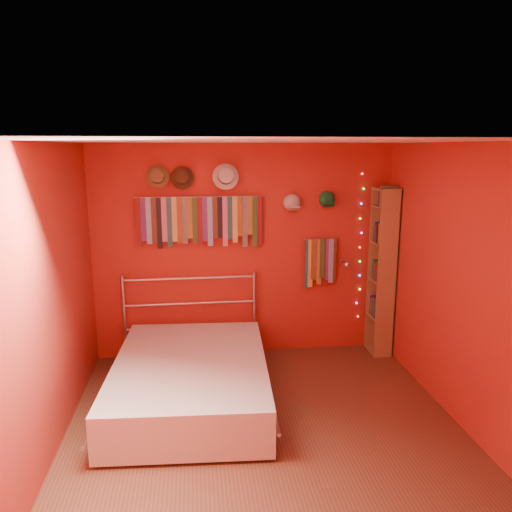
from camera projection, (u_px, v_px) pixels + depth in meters
name	position (u px, v px, depth m)	size (l,w,h in m)	color
ground	(265.00, 429.00, 4.44)	(3.50, 3.50, 0.00)	#57301E
back_wall	(244.00, 252.00, 5.86)	(3.50, 0.02, 2.50)	#A21D1A
right_wall	(462.00, 287.00, 4.38)	(0.02, 3.50, 2.50)	#A21D1A
left_wall	(48.00, 302.00, 3.95)	(0.02, 3.50, 2.50)	#A21D1A
ceiling	(266.00, 141.00, 3.90)	(3.50, 3.50, 0.02)	white
tie_rack	(200.00, 219.00, 5.65)	(1.45, 0.03, 0.59)	#BABABF
small_tie_rack	(320.00, 261.00, 5.94)	(0.40, 0.03, 0.60)	#BABABF
fedora_olive	(157.00, 176.00, 5.47)	(0.25, 0.14, 0.25)	brown
fedora_brown	(182.00, 177.00, 5.50)	(0.26, 0.14, 0.25)	#3F2A16
fedora_white	(226.00, 176.00, 5.55)	(0.29, 0.16, 0.29)	silver
cap_white	(292.00, 203.00, 5.75)	(0.19, 0.24, 0.19)	silver
cap_green	(327.00, 199.00, 5.80)	(0.18, 0.23, 0.18)	#186E2E
fairy_lights	(360.00, 247.00, 5.99)	(0.06, 0.02, 1.77)	#FF3333
reading_lamp	(346.00, 264.00, 5.82)	(0.07, 0.29, 0.09)	#BABABF
bookshelf	(385.00, 271.00, 5.90)	(0.25, 0.34, 2.00)	olive
bed	(191.00, 379.00, 4.87)	(1.66, 2.16, 1.03)	#BABABF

